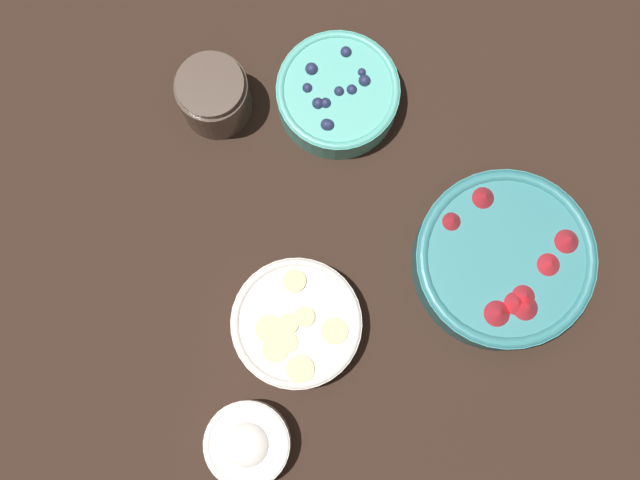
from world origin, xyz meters
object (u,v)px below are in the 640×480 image
at_px(bowl_strawberries, 504,261).
at_px(jar_chocolate, 214,96).
at_px(bowl_blueberries, 338,94).
at_px(bowl_cream, 248,444).
at_px(bowl_bananas, 297,324).

height_order(bowl_strawberries, jar_chocolate, jar_chocolate).
distance_m(bowl_blueberries, bowl_cream, 0.44).
bearing_deg(bowl_strawberries, bowl_cream, 3.95).
bearing_deg(jar_chocolate, bowl_strawberries, 118.79).
relative_size(bowl_strawberries, bowl_cream, 2.14).
relative_size(bowl_strawberries, jar_chocolate, 2.40).
xyz_separation_m(bowl_strawberries, bowl_cream, (0.37, 0.03, -0.01)).
bearing_deg(jar_chocolate, bowl_bananas, 78.97).
bearing_deg(bowl_cream, bowl_blueberries, -135.27).
height_order(bowl_cream, jar_chocolate, jar_chocolate).
distance_m(bowl_strawberries, jar_chocolate, 0.41).
bearing_deg(bowl_bananas, jar_chocolate, -101.03).
bearing_deg(bowl_strawberries, bowl_bananas, -14.35).
height_order(bowl_strawberries, bowl_bananas, bowl_strawberries).
relative_size(bowl_strawberries, bowl_blueberries, 1.41).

